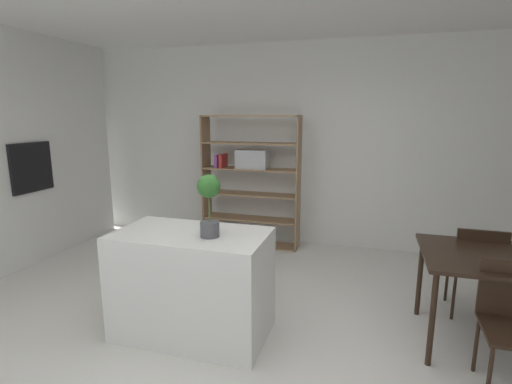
% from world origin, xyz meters
% --- Properties ---
extents(ground_plane, '(10.21, 10.21, 0.00)m').
position_xyz_m(ground_plane, '(0.00, 0.00, 0.00)').
color(ground_plane, silver).
extents(back_partition, '(7.41, 0.06, 2.85)m').
position_xyz_m(back_partition, '(0.00, 2.84, 1.42)').
color(back_partition, white).
rests_on(back_partition, ground_plane).
extents(built_in_oven, '(0.06, 0.59, 0.61)m').
position_xyz_m(built_in_oven, '(-3.02, 1.09, 1.23)').
color(built_in_oven, black).
rests_on(built_in_oven, ground_plane).
extents(kitchen_island, '(1.27, 0.72, 0.90)m').
position_xyz_m(kitchen_island, '(-0.42, 0.15, 0.45)').
color(kitchen_island, white).
rests_on(kitchen_island, ground_plane).
extents(potted_plant_on_island, '(0.18, 0.18, 0.50)m').
position_xyz_m(potted_plant_on_island, '(-0.23, 0.10, 1.20)').
color(potted_plant_on_island, '#4C4C51').
rests_on(potted_plant_on_island, kitchen_island).
extents(open_bookshelf, '(1.39, 0.31, 1.85)m').
position_xyz_m(open_bookshelf, '(-0.68, 2.50, 0.96)').
color(open_bookshelf, '#997551').
rests_on(open_bookshelf, ground_plane).
extents(dining_table, '(1.08, 0.90, 0.78)m').
position_xyz_m(dining_table, '(1.95, 0.64, 0.70)').
color(dining_table, black).
rests_on(dining_table, ground_plane).
extents(dining_chair_far, '(0.42, 0.44, 0.88)m').
position_xyz_m(dining_chair_far, '(1.95, 1.12, 0.54)').
color(dining_chair_far, black).
rests_on(dining_chair_far, ground_plane).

